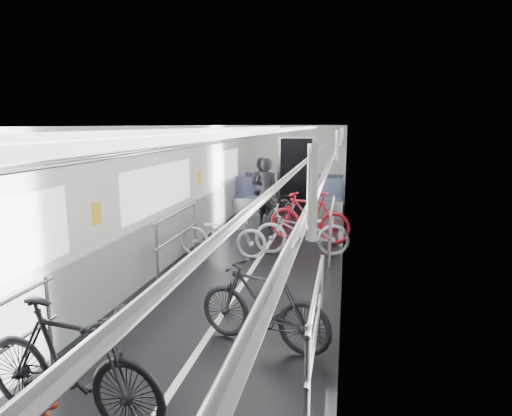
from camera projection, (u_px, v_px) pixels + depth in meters
The scene contains 9 objects.
car_shell at pixel (267, 191), 8.97m from camera, with size 3.02×14.01×2.41m.
bike_left_mid at pixel (70, 364), 3.66m from camera, with size 0.50×1.76×1.05m, color black.
bike_left_far at pixel (223, 234), 8.39m from camera, with size 0.57×1.64×0.86m, color silver.
bike_right_near at pixel (263, 305), 4.99m from camera, with size 0.45×1.59×0.96m, color black.
bike_right_mid at pixel (302, 231), 8.51m from camera, with size 0.62×1.77×0.93m, color #B6B7BB.
bike_right_far at pixel (310, 217), 9.47m from camera, with size 0.50×1.76×1.06m, color red.
bike_aisle at pixel (281, 210), 10.79m from camera, with size 0.57×1.65×0.87m, color black.
person_standing at pixel (267, 192), 10.88m from camera, with size 0.60×0.39×1.64m, color black.
person_seated at pixel (261, 185), 12.57m from camera, with size 0.74×0.58×1.53m, color #2C2B32.
Camera 1 is at (1.51, -6.98, 2.42)m, focal length 32.00 mm.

